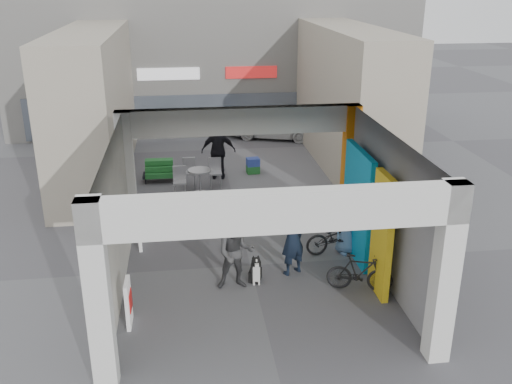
{
  "coord_description": "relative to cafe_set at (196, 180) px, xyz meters",
  "views": [
    {
      "loc": [
        -1.48,
        -12.38,
        6.72
      ],
      "look_at": [
        0.27,
        1.0,
        1.55
      ],
      "focal_mm": 40.0,
      "sensor_mm": 36.0,
      "label": 1
    }
  ],
  "objects": [
    {
      "name": "white_van",
      "position": [
        3.55,
        6.05,
        0.3
      ],
      "size": [
        4.07,
        2.63,
        1.29
      ],
      "primitive_type": "imported",
      "rotation": [
        0.0,
        0.0,
        1.25
      ],
      "color": "silver",
      "rests_on": "ground"
    },
    {
      "name": "bicycle_front",
      "position": [
        3.46,
        -5.04,
        0.1
      ],
      "size": [
        1.74,
        0.77,
        0.89
      ],
      "primitive_type": "imported",
      "rotation": [
        0.0,
        0.0,
        1.68
      ],
      "color": "black",
      "rests_on": "ground"
    },
    {
      "name": "advert_board_far",
      "position": [
        -1.59,
        -4.11,
        0.16
      ],
      "size": [
        0.16,
        0.56,
        1.0
      ],
      "rotation": [
        0.0,
        0.0,
        0.12
      ],
      "color": "silver",
      "rests_on": "ground"
    },
    {
      "name": "bollard_center",
      "position": [
        1.13,
        -3.11,
        0.14
      ],
      "size": [
        0.09,
        0.09,
        0.97
      ],
      "primitive_type": "cylinder",
      "color": "gray",
      "rests_on": "ground"
    },
    {
      "name": "advert_board_near",
      "position": [
        -1.59,
        -7.64,
        0.16
      ],
      "size": [
        0.11,
        0.55,
        1.0
      ],
      "rotation": [
        0.0,
        0.0,
        -0.01
      ],
      "color": "silver",
      "rests_on": "ground"
    },
    {
      "name": "border_collie",
      "position": [
        1.18,
        -6.27,
        -0.06
      ],
      "size": [
        0.26,
        0.52,
        0.72
      ],
      "rotation": [
        0.0,
        0.0,
        -0.31
      ],
      "color": "black",
      "rests_on": "ground"
    },
    {
      "name": "plaza_bldg_right",
      "position": [
        5.66,
        2.05,
        2.16
      ],
      "size": [
        2.0,
        9.0,
        5.0
      ],
      "primitive_type": "cube",
      "color": "#A29986",
      "rests_on": "ground"
    },
    {
      "name": "man_elderly",
      "position": [
        3.7,
        -5.05,
        0.41
      ],
      "size": [
        0.86,
        0.69,
        1.52
      ],
      "primitive_type": "imported",
      "rotation": [
        0.0,
        0.0,
        0.32
      ],
      "color": "#597FAC",
      "rests_on": "ground"
    },
    {
      "name": "crate_stack",
      "position": [
        2.09,
        1.47,
        -0.06
      ],
      "size": [
        0.48,
        0.39,
        0.56
      ],
      "rotation": [
        0.0,
        0.0,
        0.1
      ],
      "color": "#18541C",
      "rests_on": "ground"
    },
    {
      "name": "far_building",
      "position": [
        1.16,
        8.54,
        3.65
      ],
      "size": [
        18.0,
        4.08,
        8.0
      ],
      "color": "silver",
      "rests_on": "ground"
    },
    {
      "name": "arcade_canopy",
      "position": [
        1.7,
        -6.27,
        1.96
      ],
      "size": [
        6.4,
        6.45,
        6.4
      ],
      "color": "silver",
      "rests_on": "ground"
    },
    {
      "name": "bicycle_rear",
      "position": [
        3.46,
        -6.93,
        0.1
      ],
      "size": [
        1.53,
        0.84,
        0.89
      ],
      "primitive_type": "imported",
      "rotation": [
        0.0,
        0.0,
        1.27
      ],
      "color": "black",
      "rests_on": "ground"
    },
    {
      "name": "plaza_bldg_left",
      "position": [
        -3.34,
        2.05,
        2.16
      ],
      "size": [
        2.0,
        9.0,
        5.0
      ],
      "primitive_type": "cube",
      "color": "#A29986",
      "rests_on": "ground"
    },
    {
      "name": "bollard_right",
      "position": [
        2.68,
        -2.92,
        0.11
      ],
      "size": [
        0.09,
        0.09,
        0.91
      ],
      "primitive_type": "cylinder",
      "color": "gray",
      "rests_on": "ground"
    },
    {
      "name": "produce_stand",
      "position": [
        -1.22,
        1.01,
        -0.05
      ],
      "size": [
        1.14,
        0.62,
        0.75
      ],
      "rotation": [
        0.0,
        0.0,
        -0.09
      ],
      "color": "black",
      "rests_on": "ground"
    },
    {
      "name": "bollard_left",
      "position": [
        -0.4,
        -3.06,
        0.07
      ],
      "size": [
        0.09,
        0.09,
        0.82
      ],
      "primitive_type": "cylinder",
      "color": "gray",
      "rests_on": "ground"
    },
    {
      "name": "man_crates",
      "position": [
        0.84,
        1.06,
        0.66
      ],
      "size": [
        1.22,
        0.61,
        2.01
      ],
      "primitive_type": "imported",
      "rotation": [
        0.0,
        0.0,
        3.04
      ],
      "color": "black",
      "rests_on": "ground"
    },
    {
      "name": "cafe_set",
      "position": [
        0.0,
        0.0,
        0.0
      ],
      "size": [
        1.61,
        1.3,
        0.97
      ],
      "rotation": [
        0.0,
        0.0,
        -0.15
      ],
      "color": "#A7A7AC",
      "rests_on": "ground"
    },
    {
      "name": "man_with_dog",
      "position": [
        2.1,
        -5.95,
        0.56
      ],
      "size": [
        0.79,
        0.7,
        1.81
      ],
      "primitive_type": "imported",
      "rotation": [
        0.0,
        0.0,
        3.65
      ],
      "color": "black",
      "rests_on": "ground"
    },
    {
      "name": "man_back_turned",
      "position": [
        0.71,
        -6.43,
        0.53
      ],
      "size": [
        0.88,
        0.7,
        1.76
      ],
      "primitive_type": "imported",
      "rotation": [
        0.0,
        0.0,
        -0.04
      ],
      "color": "#3E3E41",
      "rests_on": "ground"
    },
    {
      "name": "ground",
      "position": [
        1.16,
        -5.45,
        -0.34
      ],
      "size": [
        90.0,
        90.0,
        0.0
      ],
      "primitive_type": "plane",
      "color": "#56565B",
      "rests_on": "ground"
    }
  ]
}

